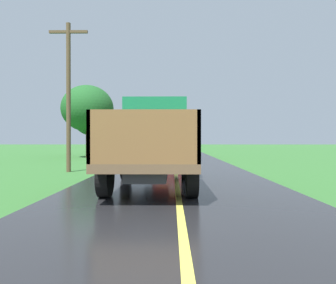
% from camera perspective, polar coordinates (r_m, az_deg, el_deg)
% --- Properties ---
extents(banana_truck_near, '(2.38, 5.82, 2.80)m').
position_cam_1_polar(banana_truck_near, '(9.99, -2.40, 0.41)').
color(banana_truck_near, '#2D2D30').
rests_on(banana_truck_near, road_surface).
extents(banana_truck_far, '(2.38, 5.81, 2.80)m').
position_cam_1_polar(banana_truck_far, '(25.59, 0.18, 0.39)').
color(banana_truck_far, '#2D2D30').
rests_on(banana_truck_far, road_surface).
extents(utility_pole_roadside, '(1.76, 0.20, 6.80)m').
position_cam_1_polar(utility_pole_roadside, '(15.12, -17.72, 8.69)').
color(utility_pole_roadside, brown).
rests_on(utility_pole_roadside, ground).
extents(roadside_tree_near_left, '(3.38, 3.38, 4.92)m').
position_cam_1_polar(roadside_tree_near_left, '(30.64, -13.78, 3.98)').
color(roadside_tree_near_left, '#4C3823').
rests_on(roadside_tree_near_left, ground).
extents(roadside_tree_mid_right, '(4.23, 4.23, 5.95)m').
position_cam_1_polar(roadside_tree_mid_right, '(26.54, -14.49, 5.94)').
color(roadside_tree_mid_right, '#4C3823').
rests_on(roadside_tree_mid_right, ground).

